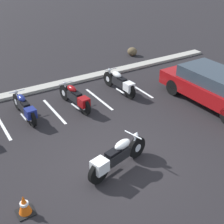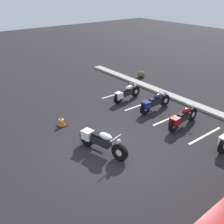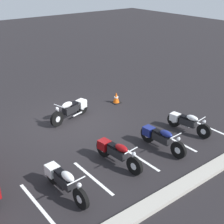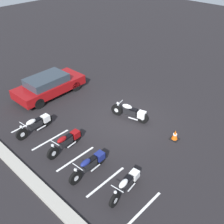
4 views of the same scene
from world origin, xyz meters
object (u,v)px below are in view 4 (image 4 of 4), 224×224
(parked_bike_3, at_px, (36,124))
(car_red, at_px, (49,85))
(motorcycle_white_featured, at_px, (131,112))
(traffic_cone, at_px, (175,135))
(parked_bike_1, at_px, (90,164))
(parked_bike_2, at_px, (66,141))
(parked_bike_0, at_px, (127,184))

(parked_bike_3, height_order, car_red, car_red)
(motorcycle_white_featured, height_order, traffic_cone, motorcycle_white_featured)
(parked_bike_1, height_order, parked_bike_3, parked_bike_3)
(parked_bike_2, distance_m, car_red, 5.25)
(parked_bike_0, xyz_separation_m, parked_bike_3, (5.74, 0.28, 0.03))
(parked_bike_1, relative_size, parked_bike_3, 0.98)
(parked_bike_1, relative_size, parked_bike_2, 1.00)
(parked_bike_1, distance_m, car_red, 7.03)
(parked_bike_3, distance_m, traffic_cone, 6.86)
(parked_bike_3, bearing_deg, car_red, -138.45)
(car_red, bearing_deg, parked_bike_0, -106.89)
(parked_bike_0, bearing_deg, parked_bike_2, -96.50)
(parked_bike_1, distance_m, parked_bike_3, 3.97)
(parked_bike_2, xyz_separation_m, traffic_cone, (-3.25, -4.02, -0.18))
(parked_bike_0, height_order, parked_bike_2, parked_bike_2)
(car_red, distance_m, traffic_cone, 8.12)
(parked_bike_3, bearing_deg, parked_bike_1, 87.08)
(parked_bike_0, bearing_deg, car_red, -112.74)
(parked_bike_0, bearing_deg, parked_bike_3, -94.38)
(motorcycle_white_featured, xyz_separation_m, parked_bike_3, (2.77, 4.07, -0.02))
(parked_bike_1, height_order, traffic_cone, parked_bike_1)
(parked_bike_0, xyz_separation_m, parked_bike_1, (1.76, 0.27, 0.02))
(motorcycle_white_featured, bearing_deg, parked_bike_1, 92.01)
(motorcycle_white_featured, distance_m, parked_bike_3, 4.92)
(motorcycle_white_featured, xyz_separation_m, car_red, (5.33, 1.48, 0.23))
(parked_bike_0, height_order, traffic_cone, parked_bike_0)
(motorcycle_white_featured, height_order, parked_bike_3, motorcycle_white_featured)
(parked_bike_0, relative_size, parked_bike_1, 0.95)
(parked_bike_0, bearing_deg, traffic_cone, 178.11)
(motorcycle_white_featured, relative_size, traffic_cone, 4.01)
(parked_bike_3, height_order, traffic_cone, parked_bike_3)
(parked_bike_0, height_order, parked_bike_1, parked_bike_1)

